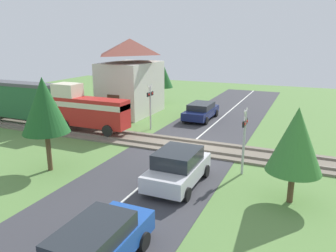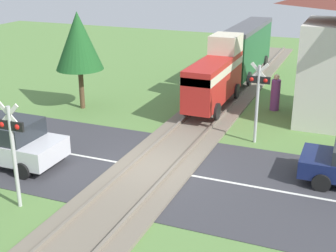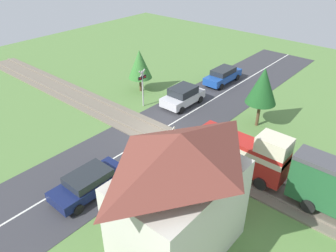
% 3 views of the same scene
% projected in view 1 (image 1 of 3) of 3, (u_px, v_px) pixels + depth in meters
% --- Properties ---
extents(ground_plane, '(60.00, 60.00, 0.00)m').
position_uv_depth(ground_plane, '(187.00, 147.00, 20.01)').
color(ground_plane, '#5B8442').
extents(road_surface, '(48.00, 6.40, 0.02)m').
position_uv_depth(road_surface, '(187.00, 147.00, 20.01)').
color(road_surface, '#38383D').
rests_on(road_surface, ground_plane).
extents(track_bed, '(2.80, 48.00, 0.24)m').
position_uv_depth(track_bed, '(187.00, 146.00, 19.99)').
color(track_bed, '#756B5B').
rests_on(track_bed, ground_plane).
extents(train, '(1.58, 13.36, 3.18)m').
position_uv_depth(train, '(44.00, 103.00, 23.84)').
color(train, red).
rests_on(train, track_bed).
extents(car_near_crossing, '(4.04, 2.05, 1.64)m').
position_uv_depth(car_near_crossing, '(178.00, 167.00, 14.70)').
color(car_near_crossing, silver).
rests_on(car_near_crossing, ground_plane).
extents(car_far_side, '(4.46, 2.00, 1.36)m').
position_uv_depth(car_far_side, '(201.00, 111.00, 26.62)').
color(car_far_side, '#141E4C').
rests_on(car_far_side, ground_plane).
extents(car_behind_queue, '(4.59, 1.80, 1.47)m').
position_uv_depth(car_behind_queue, '(93.00, 249.00, 9.11)').
color(car_behind_queue, '#1E4CA8').
rests_on(car_behind_queue, ground_plane).
extents(crossing_signal_west_approach, '(0.90, 0.18, 3.29)m').
position_uv_depth(crossing_signal_west_approach, '(244.00, 133.00, 15.55)').
color(crossing_signal_west_approach, '#B7B7B7').
rests_on(crossing_signal_west_approach, ground_plane).
extents(crossing_signal_east_approach, '(0.90, 0.18, 3.29)m').
position_uv_depth(crossing_signal_east_approach, '(150.00, 101.00, 23.38)').
color(crossing_signal_east_approach, '#B7B7B7').
rests_on(crossing_signal_east_approach, ground_plane).
extents(station_building, '(6.13, 4.08, 6.41)m').
position_uv_depth(station_building, '(131.00, 78.00, 28.13)').
color(station_building, beige).
rests_on(station_building, ground_plane).
extents(pedestrian_by_station, '(0.44, 0.44, 1.78)m').
position_uv_depth(pedestrian_by_station, '(99.00, 113.00, 25.45)').
color(pedestrian_by_station, '#7F3D84').
rests_on(pedestrian_by_station, ground_plane).
extents(tree_by_station, '(2.04, 2.04, 4.08)m').
position_uv_depth(tree_by_station, '(163.00, 75.00, 32.71)').
color(tree_by_station, brown).
rests_on(tree_by_station, ground_plane).
extents(tree_roadside_hedge, '(2.27, 2.27, 4.69)m').
position_uv_depth(tree_roadside_hedge, '(44.00, 106.00, 15.71)').
color(tree_roadside_hedge, brown).
rests_on(tree_roadside_hedge, ground_plane).
extents(tree_beyond_track, '(2.17, 2.17, 3.94)m').
position_uv_depth(tree_beyond_track, '(296.00, 140.00, 12.67)').
color(tree_beyond_track, brown).
rests_on(tree_beyond_track, ground_plane).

